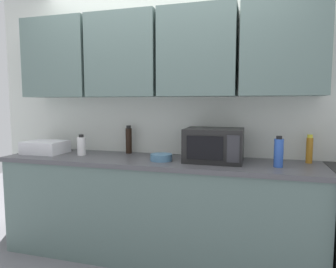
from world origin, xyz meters
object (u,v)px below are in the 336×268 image
at_px(bottle_soy_dark, 129,140).
at_px(bottle_blue_cleaner, 279,152).
at_px(bottle_amber_vinegar, 309,149).
at_px(bottle_white_jar, 81,146).
at_px(microwave, 214,145).
at_px(dish_rack, 46,147).
at_px(bowl_ceramic_small, 161,157).

distance_m(bottle_soy_dark, bottle_blue_cleaner, 1.40).
bearing_deg(bottle_amber_vinegar, bottle_white_jar, -174.72).
height_order(microwave, bottle_white_jar, microwave).
distance_m(microwave, bottle_amber_vinegar, 0.78).
height_order(bottle_white_jar, bottle_amber_vinegar, bottle_amber_vinegar).
bearing_deg(dish_rack, bottle_blue_cleaner, -1.51).
distance_m(dish_rack, bottle_blue_cleaner, 2.16).
relative_size(bottle_soy_dark, bowl_ceramic_small, 1.45).
distance_m(bottle_blue_cleaner, bottle_amber_vinegar, 0.35).
bearing_deg(bottle_amber_vinegar, bottle_blue_cleaner, -137.12).
xyz_separation_m(bottle_white_jar, bottle_blue_cleaner, (1.75, -0.05, 0.02)).
distance_m(bottle_white_jar, bottle_soy_dark, 0.45).
height_order(dish_rack, bottle_soy_dark, bottle_soy_dark).
distance_m(microwave, bottle_soy_dark, 0.88).
height_order(bottle_blue_cleaner, bottle_amber_vinegar, bottle_blue_cleaner).
xyz_separation_m(dish_rack, bottle_white_jar, (0.41, -0.01, 0.03)).
bearing_deg(bottle_blue_cleaner, microwave, 169.91).
bearing_deg(bottle_soy_dark, bottle_white_jar, -149.46).
bearing_deg(dish_rack, bottle_white_jar, -0.91).
relative_size(bottle_white_jar, bottle_amber_vinegar, 0.84).
relative_size(dish_rack, bottle_soy_dark, 1.39).
height_order(microwave, bowl_ceramic_small, microwave).
height_order(bottle_soy_dark, bowl_ceramic_small, bottle_soy_dark).
xyz_separation_m(microwave, bottle_amber_vinegar, (0.76, 0.14, -0.03)).
bearing_deg(microwave, bottle_amber_vinegar, 10.74).
xyz_separation_m(bottle_blue_cleaner, bowl_ceramic_small, (-0.95, 0.00, -0.09)).
bearing_deg(bottle_white_jar, bowl_ceramic_small, -3.54).
xyz_separation_m(bottle_soy_dark, bowl_ceramic_small, (0.42, -0.28, -0.10)).
relative_size(microwave, bottle_white_jar, 2.43).
bearing_deg(bottle_amber_vinegar, dish_rack, -175.76).
bearing_deg(bottle_blue_cleaner, bottle_white_jar, 178.35).
bearing_deg(bottle_white_jar, bottle_soy_dark, 30.54).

